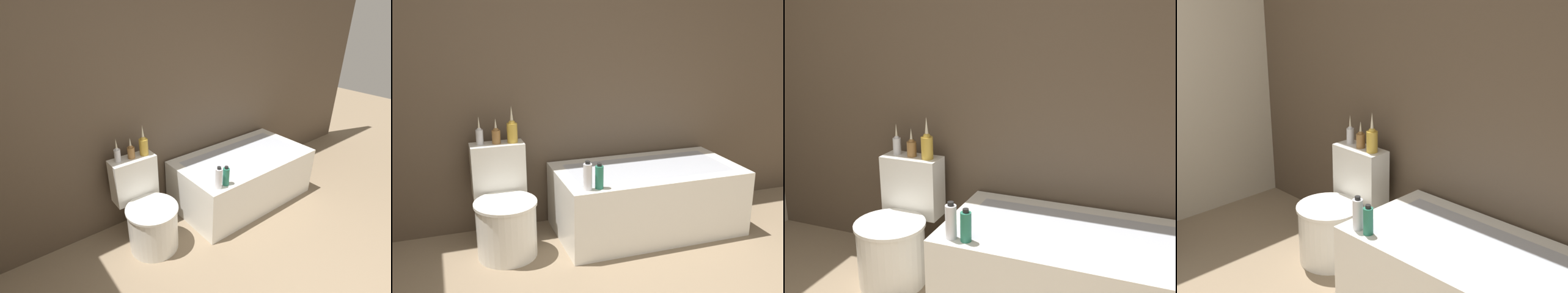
{
  "view_description": "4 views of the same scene",
  "coord_description": "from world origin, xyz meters",
  "views": [
    {
      "loc": [
        -1.22,
        0.09,
        1.97
      ],
      "look_at": [
        0.08,
        1.82,
        0.91
      ],
      "focal_mm": 28.0,
      "sensor_mm": 36.0,
      "label": 1
    },
    {
      "loc": [
        -0.68,
        -1.02,
        1.65
      ],
      "look_at": [
        0.29,
        1.83,
        0.78
      ],
      "focal_mm": 42.0,
      "sensor_mm": 36.0,
      "label": 2
    },
    {
      "loc": [
        1.17,
        -0.24,
        1.63
      ],
      "look_at": [
        0.37,
        1.78,
        1.0
      ],
      "focal_mm": 42.0,
      "sensor_mm": 36.0,
      "label": 3
    },
    {
      "loc": [
        2.26,
        -0.2,
        1.98
      ],
      "look_at": [
        0.23,
        1.83,
        0.98
      ],
      "focal_mm": 50.0,
      "sensor_mm": 36.0,
      "label": 4
    }
  ],
  "objects": [
    {
      "name": "vase_silver",
      "position": [
        -0.28,
        2.23,
        0.81
      ],
      "size": [
        0.06,
        0.06,
        0.19
      ],
      "color": "olive",
      "rests_on": "toilet"
    },
    {
      "name": "toilet",
      "position": [
        -0.28,
        2.01,
        0.3
      ],
      "size": [
        0.44,
        0.6,
        0.75
      ],
      "color": "white",
      "rests_on": "ground"
    },
    {
      "name": "vase_bronze",
      "position": [
        -0.17,
        2.22,
        0.84
      ],
      "size": [
        0.08,
        0.08,
        0.27
      ],
      "color": "gold",
      "rests_on": "toilet"
    },
    {
      "name": "bathtub",
      "position": [
        0.83,
        1.99,
        0.26
      ],
      "size": [
        1.42,
        0.75,
        0.52
      ],
      "color": "white",
      "rests_on": "ground"
    },
    {
      "name": "shampoo_bottle_short",
      "position": [
        0.32,
        1.7,
        0.6
      ],
      "size": [
        0.06,
        0.06,
        0.18
      ],
      "color": "#267259",
      "rests_on": "bathtub"
    },
    {
      "name": "vase_gold",
      "position": [
        -0.4,
        2.24,
        0.82
      ],
      "size": [
        0.05,
        0.05,
        0.21
      ],
      "color": "silver",
      "rests_on": "toilet"
    },
    {
      "name": "wall_back_tiled",
      "position": [
        0.0,
        2.42,
        1.3
      ],
      "size": [
        6.4,
        0.06,
        2.6
      ],
      "color": "brown",
      "rests_on": "ground_plane"
    },
    {
      "name": "shampoo_bottle_tall",
      "position": [
        0.24,
        1.7,
        0.61
      ],
      "size": [
        0.06,
        0.06,
        0.2
      ],
      "color": "silver",
      "rests_on": "bathtub"
    }
  ]
}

